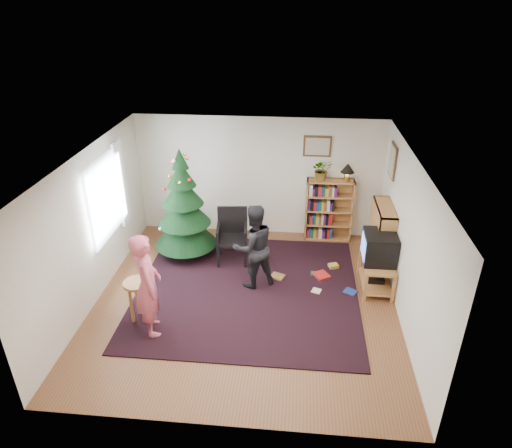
# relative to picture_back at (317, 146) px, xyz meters

# --- Properties ---
(floor) EXTENTS (5.00, 5.00, 0.00)m
(floor) POSITION_rel_picture_back_xyz_m (-1.15, -2.48, -1.95)
(floor) COLOR brown
(floor) RESTS_ON ground
(ceiling) EXTENTS (5.00, 5.00, 0.00)m
(ceiling) POSITION_rel_picture_back_xyz_m (-1.15, -2.48, 0.55)
(ceiling) COLOR white
(ceiling) RESTS_ON wall_back
(wall_back) EXTENTS (5.00, 0.02, 2.50)m
(wall_back) POSITION_rel_picture_back_xyz_m (-1.15, 0.02, -0.70)
(wall_back) COLOR silver
(wall_back) RESTS_ON floor
(wall_front) EXTENTS (5.00, 0.02, 2.50)m
(wall_front) POSITION_rel_picture_back_xyz_m (-1.15, -4.97, -0.70)
(wall_front) COLOR silver
(wall_front) RESTS_ON floor
(wall_left) EXTENTS (0.02, 5.00, 2.50)m
(wall_left) POSITION_rel_picture_back_xyz_m (-3.65, -2.48, -0.70)
(wall_left) COLOR silver
(wall_left) RESTS_ON floor
(wall_right) EXTENTS (0.02, 5.00, 2.50)m
(wall_right) POSITION_rel_picture_back_xyz_m (1.35, -2.48, -0.70)
(wall_right) COLOR silver
(wall_right) RESTS_ON floor
(rug) EXTENTS (3.80, 3.60, 0.02)m
(rug) POSITION_rel_picture_back_xyz_m (-1.15, -2.17, -1.94)
(rug) COLOR black
(rug) RESTS_ON floor
(window_pane) EXTENTS (0.04, 1.20, 1.40)m
(window_pane) POSITION_rel_picture_back_xyz_m (-3.62, -1.88, -0.45)
(window_pane) COLOR silver
(window_pane) RESTS_ON wall_left
(curtain) EXTENTS (0.06, 0.35, 1.60)m
(curtain) POSITION_rel_picture_back_xyz_m (-3.58, -1.18, -0.45)
(curtain) COLOR white
(curtain) RESTS_ON wall_left
(picture_back) EXTENTS (0.55, 0.03, 0.42)m
(picture_back) POSITION_rel_picture_back_xyz_m (0.00, 0.00, 0.00)
(picture_back) COLOR #4C3319
(picture_back) RESTS_ON wall_back
(picture_right) EXTENTS (0.03, 0.50, 0.60)m
(picture_right) POSITION_rel_picture_back_xyz_m (1.33, -0.73, 0.00)
(picture_right) COLOR #4C3319
(picture_right) RESTS_ON wall_right
(christmas_tree) EXTENTS (1.20, 1.20, 2.18)m
(christmas_tree) POSITION_rel_picture_back_xyz_m (-2.48, -1.04, -1.04)
(christmas_tree) COLOR #3F2816
(christmas_tree) RESTS_ON rug
(bookshelf_back) EXTENTS (0.95, 0.30, 1.30)m
(bookshelf_back) POSITION_rel_picture_back_xyz_m (0.31, -0.14, -1.29)
(bookshelf_back) COLOR #B97E42
(bookshelf_back) RESTS_ON floor
(bookshelf_right) EXTENTS (0.30, 0.95, 1.30)m
(bookshelf_right) POSITION_rel_picture_back_xyz_m (1.19, -1.28, -1.29)
(bookshelf_right) COLOR #B97E42
(bookshelf_right) RESTS_ON floor
(tv_stand) EXTENTS (0.52, 0.93, 0.55)m
(tv_stand) POSITION_rel_picture_back_xyz_m (1.07, -1.86, -1.62)
(tv_stand) COLOR #B97E42
(tv_stand) RESTS_ON floor
(crt_tv) EXTENTS (0.54, 0.59, 0.51)m
(crt_tv) POSITION_rel_picture_back_xyz_m (1.07, -1.86, -1.14)
(crt_tv) COLOR black
(crt_tv) RESTS_ON tv_stand
(armchair) EXTENTS (0.62, 0.62, 1.03)m
(armchair) POSITION_rel_picture_back_xyz_m (-1.54, -1.12, -1.39)
(armchair) COLOR black
(armchair) RESTS_ON rug
(stool) EXTENTS (0.41, 0.41, 0.68)m
(stool) POSITION_rel_picture_back_xyz_m (-2.76, -3.08, -1.42)
(stool) COLOR #B97E42
(stool) RESTS_ON floor
(person_standing) EXTENTS (0.61, 0.72, 1.67)m
(person_standing) POSITION_rel_picture_back_xyz_m (-2.48, -3.35, -1.12)
(person_standing) COLOR #C85064
(person_standing) RESTS_ON rug
(person_by_chair) EXTENTS (0.94, 0.87, 1.54)m
(person_by_chair) POSITION_rel_picture_back_xyz_m (-1.06, -1.99, -1.18)
(person_by_chair) COLOR black
(person_by_chair) RESTS_ON rug
(potted_plant) EXTENTS (0.44, 0.40, 0.43)m
(potted_plant) POSITION_rel_picture_back_xyz_m (0.11, -0.14, -0.43)
(potted_plant) COLOR gray
(potted_plant) RESTS_ON bookshelf_back
(table_lamp) EXTENTS (0.27, 0.27, 0.36)m
(table_lamp) POSITION_rel_picture_back_xyz_m (0.61, -0.14, -0.40)
(table_lamp) COLOR #A57F33
(table_lamp) RESTS_ON bookshelf_back
(floor_clutter) EXTENTS (1.89, 1.00, 0.08)m
(floor_clutter) POSITION_rel_picture_back_xyz_m (-0.06, -1.70, -1.91)
(floor_clutter) COLOR #A51E19
(floor_clutter) RESTS_ON rug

